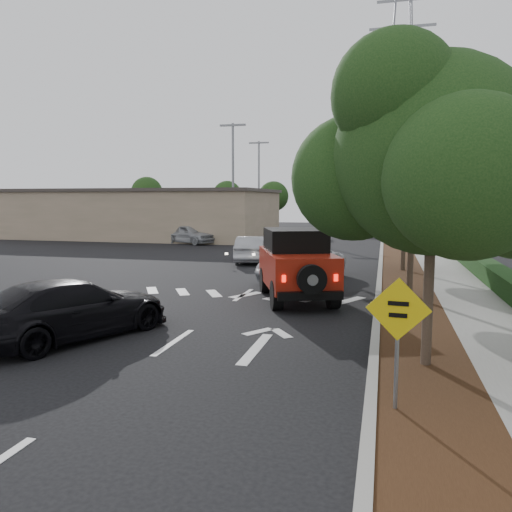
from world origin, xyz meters
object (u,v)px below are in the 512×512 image
(silver_suv_ahead, at_px, (301,264))
(speed_hump_sign, at_px, (398,326))
(red_jeep, at_px, (295,264))
(black_suv_oncoming, at_px, (72,309))

(silver_suv_ahead, xyz_separation_m, speed_hump_sign, (3.55, -12.61, 0.76))
(silver_suv_ahead, relative_size, speed_hump_sign, 2.36)
(red_jeep, height_order, silver_suv_ahead, red_jeep)
(red_jeep, relative_size, silver_suv_ahead, 0.98)
(silver_suv_ahead, bearing_deg, black_suv_oncoming, -94.68)
(red_jeep, bearing_deg, silver_suv_ahead, 75.92)
(red_jeep, bearing_deg, speed_hump_sign, -90.84)
(silver_suv_ahead, bearing_deg, speed_hump_sign, -57.38)
(red_jeep, relative_size, speed_hump_sign, 2.32)
(silver_suv_ahead, distance_m, black_suv_oncoming, 10.77)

